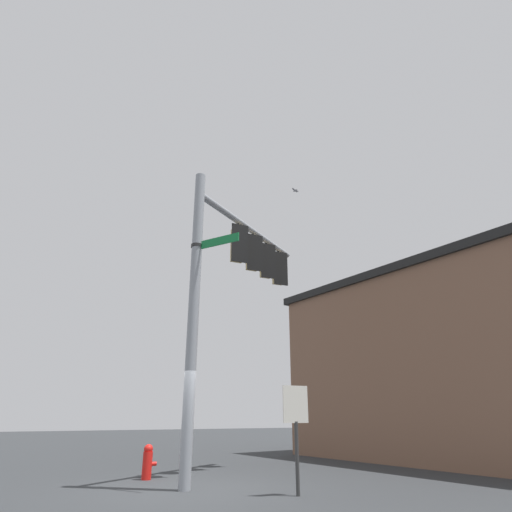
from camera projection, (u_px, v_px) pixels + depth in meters
The scene contains 12 objects.
ground_plane at pixel (184, 491), 9.15m from camera, with size 80.00×80.00×0.00m, color #2D3033.
signal_pole at pixel (193, 313), 10.51m from camera, with size 0.27×0.27×7.80m, color gray.
mast_arm at pixel (250, 230), 13.89m from camera, with size 0.19×0.19×5.48m, color gray.
traffic_light_nearest_pole at pixel (237, 245), 13.02m from camera, with size 0.54×0.49×1.31m.
traffic_light_mid_inner at pixel (252, 254), 13.76m from camera, with size 0.54×0.49×1.31m.
traffic_light_mid_outer at pixel (266, 262), 14.50m from camera, with size 0.54×0.49×1.31m.
traffic_light_arm_end at pixel (278, 270), 15.24m from camera, with size 0.54×0.49×1.31m.
street_name_sign at pixel (208, 244), 10.96m from camera, with size 0.91×1.22×0.22m.
bird_flying at pixel (295, 190), 16.01m from camera, with size 0.30×0.22×0.10m.
storefront_building at pixel (448, 365), 16.10m from camera, with size 8.98×12.38×6.60m.
fire_hydrant at pixel (148, 462), 10.82m from camera, with size 0.35×0.24×0.82m.
historical_marker at pixel (296, 421), 9.03m from camera, with size 0.60×0.08×2.13m.
Camera 1 is at (-3.00, -10.01, 1.54)m, focal length 29.85 mm.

